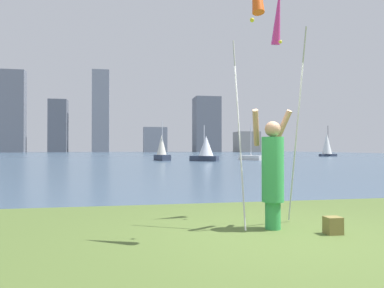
{
  "coord_description": "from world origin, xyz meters",
  "views": [
    {
      "loc": [
        -2.15,
        -4.7,
        1.21
      ],
      "look_at": [
        0.0,
        6.84,
        1.34
      ],
      "focal_mm": 33.68,
      "sensor_mm": 36.0,
      "label": 1
    }
  ],
  "objects_px": {
    "person": "(273,170)",
    "sailboat_3": "(206,149)",
    "bag": "(333,225)",
    "sailboat_2": "(251,157)",
    "kite_flag_right": "(279,21)",
    "sailboat_6": "(327,144)",
    "sailboat_8": "(162,149)"
  },
  "relations": [
    {
      "from": "kite_flag_right",
      "to": "sailboat_8",
      "type": "bearing_deg",
      "value": 88.19
    },
    {
      "from": "bag",
      "to": "sailboat_8",
      "type": "xyz_separation_m",
      "value": [
        0.7,
        30.74,
        0.98
      ]
    },
    {
      "from": "bag",
      "to": "kite_flag_right",
      "type": "bearing_deg",
      "value": 100.34
    },
    {
      "from": "bag",
      "to": "sailboat_2",
      "type": "relative_size",
      "value": 0.07
    },
    {
      "from": "sailboat_3",
      "to": "sailboat_6",
      "type": "relative_size",
      "value": 0.75
    },
    {
      "from": "person",
      "to": "kite_flag_right",
      "type": "xyz_separation_m",
      "value": [
        0.47,
        0.81,
        2.55
      ]
    },
    {
      "from": "sailboat_6",
      "to": "sailboat_8",
      "type": "distance_m",
      "value": 29.18
    },
    {
      "from": "bag",
      "to": "sailboat_2",
      "type": "bearing_deg",
      "value": 72.14
    },
    {
      "from": "sailboat_3",
      "to": "sailboat_8",
      "type": "distance_m",
      "value": 4.6
    },
    {
      "from": "kite_flag_right",
      "to": "bag",
      "type": "height_order",
      "value": "kite_flag_right"
    },
    {
      "from": "person",
      "to": "sailboat_8",
      "type": "distance_m",
      "value": 30.32
    },
    {
      "from": "kite_flag_right",
      "to": "sailboat_8",
      "type": "xyz_separation_m",
      "value": [
        0.93,
        29.47,
        -2.33
      ]
    },
    {
      "from": "bag",
      "to": "sailboat_8",
      "type": "relative_size",
      "value": 0.06
    },
    {
      "from": "sailboat_2",
      "to": "sailboat_8",
      "type": "height_order",
      "value": "sailboat_8"
    },
    {
      "from": "sailboat_6",
      "to": "sailboat_8",
      "type": "bearing_deg",
      "value": -152.65
    },
    {
      "from": "person",
      "to": "sailboat_2",
      "type": "xyz_separation_m",
      "value": [
        10.48,
        29.88,
        -0.62
      ]
    },
    {
      "from": "sailboat_3",
      "to": "sailboat_8",
      "type": "height_order",
      "value": "sailboat_8"
    },
    {
      "from": "bag",
      "to": "sailboat_3",
      "type": "distance_m",
      "value": 28.62
    },
    {
      "from": "person",
      "to": "sailboat_3",
      "type": "height_order",
      "value": "sailboat_3"
    },
    {
      "from": "sailboat_6",
      "to": "sailboat_8",
      "type": "xyz_separation_m",
      "value": [
        -25.91,
        -13.4,
        -0.68
      ]
    },
    {
      "from": "bag",
      "to": "sailboat_2",
      "type": "xyz_separation_m",
      "value": [
        9.77,
        30.34,
        0.15
      ]
    },
    {
      "from": "kite_flag_right",
      "to": "sailboat_3",
      "type": "xyz_separation_m",
      "value": [
        4.79,
        26.97,
        -2.25
      ]
    },
    {
      "from": "person",
      "to": "sailboat_8",
      "type": "relative_size",
      "value": 0.46
    },
    {
      "from": "sailboat_2",
      "to": "person",
      "type": "bearing_deg",
      "value": -109.32
    },
    {
      "from": "bag",
      "to": "sailboat_6",
      "type": "bearing_deg",
      "value": 58.91
    },
    {
      "from": "sailboat_6",
      "to": "sailboat_2",
      "type": "bearing_deg",
      "value": -140.67
    },
    {
      "from": "sailboat_3",
      "to": "kite_flag_right",
      "type": "bearing_deg",
      "value": -100.07
    },
    {
      "from": "kite_flag_right",
      "to": "sailboat_6",
      "type": "xyz_separation_m",
      "value": [
        26.85,
        42.88,
        -1.65
      ]
    },
    {
      "from": "kite_flag_right",
      "to": "sailboat_2",
      "type": "bearing_deg",
      "value": 71.01
    },
    {
      "from": "person",
      "to": "sailboat_6",
      "type": "bearing_deg",
      "value": 72.69
    },
    {
      "from": "person",
      "to": "sailboat_3",
      "type": "xyz_separation_m",
      "value": [
        5.26,
        27.78,
        0.3
      ]
    },
    {
      "from": "kite_flag_right",
      "to": "sailboat_3",
      "type": "relative_size",
      "value": 1.19
    }
  ]
}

